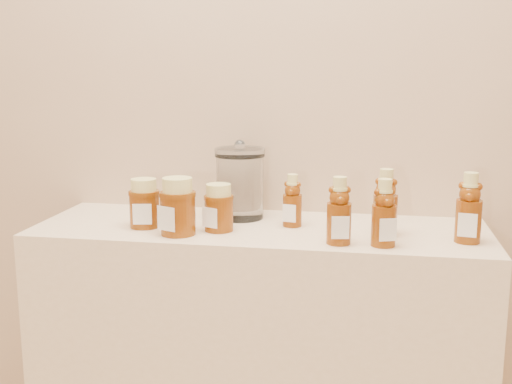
% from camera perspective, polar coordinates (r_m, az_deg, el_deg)
% --- Properties ---
extents(wall_back, '(3.50, 0.02, 2.70)m').
position_cam_1_polar(wall_back, '(1.86, 1.45, 12.04)').
color(wall_back, tan).
rests_on(wall_back, ground).
extents(display_table, '(1.20, 0.40, 0.90)m').
position_cam_1_polar(display_table, '(1.88, 0.33, -16.53)').
color(display_table, beige).
rests_on(display_table, ground).
extents(bear_bottle_back_left, '(0.06, 0.06, 0.16)m').
position_cam_1_polar(bear_bottle_back_left, '(1.70, 3.26, -0.44)').
color(bear_bottle_back_left, '#602907').
rests_on(bear_bottle_back_left, display_table).
extents(bear_bottle_back_mid, '(0.08, 0.08, 0.19)m').
position_cam_1_polar(bear_bottle_back_mid, '(1.64, 11.45, -0.53)').
color(bear_bottle_back_mid, '#602907').
rests_on(bear_bottle_back_mid, display_table).
extents(bear_bottle_back_right, '(0.08, 0.08, 0.19)m').
position_cam_1_polar(bear_bottle_back_right, '(1.63, 18.44, -0.94)').
color(bear_bottle_back_right, '#602907').
rests_on(bear_bottle_back_right, display_table).
extents(bear_bottle_front_left, '(0.07, 0.07, 0.19)m').
position_cam_1_polar(bear_bottle_front_left, '(1.54, 7.41, -1.25)').
color(bear_bottle_front_left, '#602907').
rests_on(bear_bottle_front_left, display_table).
extents(bear_bottle_front_right, '(0.08, 0.08, 0.18)m').
position_cam_1_polar(bear_bottle_front_right, '(1.54, 11.33, -1.43)').
color(bear_bottle_front_right, '#602907').
rests_on(bear_bottle_front_right, display_table).
extents(honey_jar_left, '(0.10, 0.10, 0.13)m').
position_cam_1_polar(honey_jar_left, '(1.72, -9.90, -0.98)').
color(honey_jar_left, '#602907').
rests_on(honey_jar_left, display_table).
extents(honey_jar_back, '(0.10, 0.10, 0.12)m').
position_cam_1_polar(honey_jar_back, '(1.66, -3.33, -1.38)').
color(honey_jar_back, '#602907').
rests_on(honey_jar_back, display_table).
extents(honey_jar_front, '(0.12, 0.12, 0.15)m').
position_cam_1_polar(honey_jar_front, '(1.63, -6.96, -1.27)').
color(honey_jar_front, '#602907').
rests_on(honey_jar_front, display_table).
extents(glass_canister, '(0.15, 0.15, 0.21)m').
position_cam_1_polar(glass_canister, '(1.79, -1.44, 1.05)').
color(glass_canister, white).
rests_on(glass_canister, display_table).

